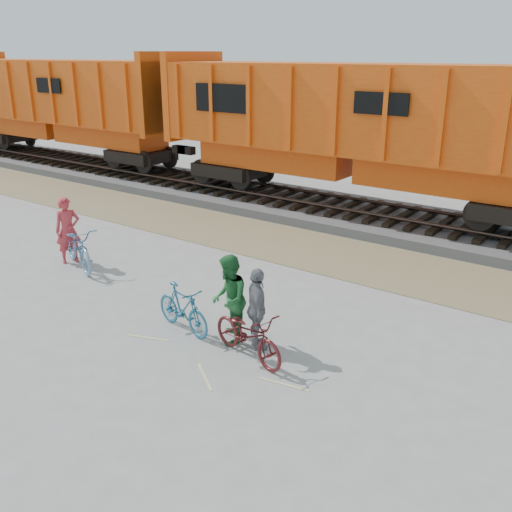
% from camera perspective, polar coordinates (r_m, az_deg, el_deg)
% --- Properties ---
extents(ground, '(120.00, 120.00, 0.00)m').
position_cam_1_polar(ground, '(11.08, -4.16, -8.05)').
color(ground, '#9E9E99').
rests_on(ground, ground).
extents(gravel_strip, '(120.00, 3.00, 0.02)m').
position_cam_1_polar(gravel_strip, '(15.30, 9.28, -0.19)').
color(gravel_strip, '#8E7F58').
rests_on(gravel_strip, ground).
extents(ballast_bed, '(120.00, 4.00, 0.30)m').
position_cam_1_polar(ballast_bed, '(18.31, 14.39, 3.23)').
color(ballast_bed, slate).
rests_on(ballast_bed, ground).
extents(track, '(120.00, 2.60, 0.24)m').
position_cam_1_polar(track, '(18.23, 14.48, 4.20)').
color(track, black).
rests_on(track, ballast_bed).
extents(hopper_car_left, '(14.00, 3.13, 4.65)m').
position_cam_1_polar(hopper_car_left, '(28.43, -18.82, 14.37)').
color(hopper_car_left, black).
rests_on(hopper_car_left, track).
extents(hopper_car_center, '(14.00, 3.13, 4.65)m').
position_cam_1_polar(hopper_car_center, '(18.42, 10.23, 12.72)').
color(hopper_car_center, black).
rests_on(hopper_car_center, track).
extents(bicycle_blue, '(2.19, 1.45, 1.09)m').
position_cam_1_polar(bicycle_blue, '(15.00, -17.36, 0.89)').
color(bicycle_blue, '#648FB7').
rests_on(bicycle_blue, ground).
extents(bicycle_teal, '(1.62, 0.72, 0.94)m').
position_cam_1_polar(bicycle_teal, '(11.18, -7.34, -5.22)').
color(bicycle_teal, '#1E5C7A').
rests_on(bicycle_teal, ground).
extents(bicycle_maroon, '(1.85, 1.01, 0.92)m').
position_cam_1_polar(bicycle_maroon, '(10.13, -0.79, -7.85)').
color(bicycle_maroon, '#55181A').
rests_on(bicycle_maroon, ground).
extents(person_solo, '(0.66, 0.75, 1.72)m').
position_cam_1_polar(person_solo, '(15.35, -18.30, 2.46)').
color(person_solo, '#BA323A').
rests_on(person_solo, ground).
extents(person_man, '(1.00, 1.05, 1.70)m').
position_cam_1_polar(person_man, '(10.55, -2.72, -4.37)').
color(person_man, '#256C33').
rests_on(person_man, ground).
extents(person_woman, '(0.90, 0.92, 1.55)m').
position_cam_1_polar(person_woman, '(10.33, 0.10, -5.33)').
color(person_woman, gray).
rests_on(person_woman, ground).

